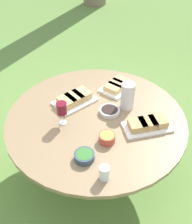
{
  "coord_description": "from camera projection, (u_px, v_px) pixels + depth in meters",
  "views": [
    {
      "loc": [
        0.75,
        -1.53,
        2.24
      ],
      "look_at": [
        0.0,
        0.0,
        0.78
      ],
      "focal_mm": 45.0,
      "sensor_mm": 36.0,
      "label": 1
    }
  ],
  "objects": [
    {
      "name": "dining_table",
      "position": [
        96.0,
        125.0,
        2.34
      ],
      "size": [
        1.47,
        1.47,
        0.72
      ],
      "color": "#4C4C51",
      "rests_on": "ground_plane"
    },
    {
      "name": "platter_charcuterie",
      "position": [
        147.0,
        125.0,
        2.17
      ],
      "size": [
        0.41,
        0.39,
        0.08
      ],
      "color": "white",
      "rests_on": "dining_table"
    },
    {
      "name": "ground_plane",
      "position": [
        96.0,
        172.0,
        2.75
      ],
      "size": [
        40.0,
        40.0,
        0.0
      ],
      "primitive_type": "plane",
      "color": "#668E42"
    },
    {
      "name": "platter_sandwich_side",
      "position": [
        117.0,
        86.0,
        2.57
      ],
      "size": [
        0.28,
        0.34,
        0.07
      ],
      "color": "white",
      "rests_on": "dining_table"
    },
    {
      "name": "platter_bread_main",
      "position": [
        75.0,
        99.0,
        2.41
      ],
      "size": [
        0.35,
        0.42,
        0.08
      ],
      "color": "white",
      "rests_on": "dining_table"
    },
    {
      "name": "cup_water_near",
      "position": [
        104.0,
        173.0,
        1.8
      ],
      "size": [
        0.07,
        0.07,
        0.11
      ],
      "color": "silver",
      "rests_on": "dining_table"
    },
    {
      "name": "wine_glass",
      "position": [
        62.0,
        109.0,
        2.14
      ],
      "size": [
        0.08,
        0.08,
        0.2
      ],
      "color": "silver",
      "rests_on": "dining_table"
    },
    {
      "name": "bowl_olives",
      "position": [
        109.0,
        111.0,
        2.32
      ],
      "size": [
        0.17,
        0.17,
        0.04
      ],
      "color": "silver",
      "rests_on": "dining_table"
    },
    {
      "name": "bowl_fries",
      "position": [
        107.0,
        138.0,
        2.06
      ],
      "size": [
        0.12,
        0.12,
        0.07
      ],
      "color": "#B74733",
      "rests_on": "dining_table"
    },
    {
      "name": "bowl_salad",
      "position": [
        84.0,
        156.0,
        1.94
      ],
      "size": [
        0.14,
        0.14,
        0.05
      ],
      "color": "#334256",
      "rests_on": "dining_table"
    },
    {
      "name": "water_pitcher",
      "position": [
        128.0,
        96.0,
        2.31
      ],
      "size": [
        0.12,
        0.11,
        0.24
      ],
      "color": "silver",
      "rests_on": "dining_table"
    }
  ]
}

